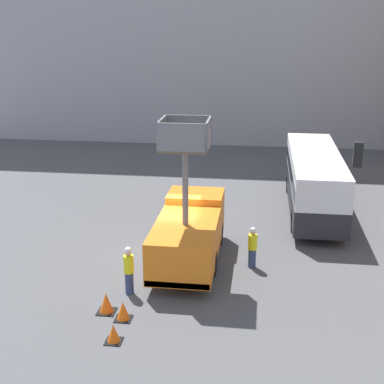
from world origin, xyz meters
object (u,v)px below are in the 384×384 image
Objects in this scene: traffic_cone_near_truck at (106,303)px; city_bus at (314,177)px; utility_truck at (189,230)px; traffic_cone_mid_road at (114,334)px; traffic_cone_far_side at (123,311)px; road_worker_directing at (252,247)px; road_worker_near_truck at (129,270)px.

city_bus is at bearing 55.89° from traffic_cone_near_truck.
utility_truck reaches higher than traffic_cone_mid_road.
city_bus is at bearing 59.13° from traffic_cone_far_side.
traffic_cone_far_side is (-4.33, -4.80, -0.58)m from road_worker_directing.
utility_truck is 6.59m from traffic_cone_mid_road.
road_worker_directing is 6.49m from traffic_cone_far_side.
road_worker_near_truck is 3.04× the size of traffic_cone_mid_road.
utility_truck is at bearing 144.27° from city_bus.
road_worker_near_truck is (-7.64, -10.52, -0.93)m from city_bus.
utility_truck is 2.75m from road_worker_directing.
road_worker_near_truck is at bearing 97.26° from traffic_cone_far_side.
road_worker_near_truck is 1.06× the size of road_worker_directing.
traffic_cone_near_truck is (-2.35, -4.51, -1.12)m from utility_truck.
traffic_cone_near_truck is at bearing 150.99° from traffic_cone_far_side.
road_worker_near_truck is 1.99m from traffic_cone_far_side.
road_worker_directing is 7.54m from traffic_cone_mid_road.
traffic_cone_near_truck is 1.93m from traffic_cone_mid_road.
traffic_cone_mid_road is (-4.29, -6.17, -0.60)m from road_worker_directing.
traffic_cone_mid_road is (0.76, -1.78, -0.05)m from traffic_cone_near_truck.
road_worker_directing is at bearing 159.86° from city_bus.
utility_truck is 3.61m from road_worker_near_truck.
traffic_cone_far_side is (0.72, -0.40, -0.03)m from traffic_cone_near_truck.
city_bus is 5.51× the size of road_worker_near_truck.
city_bus is 5.87× the size of road_worker_directing.
traffic_cone_far_side reaches higher than traffic_cone_mid_road.
traffic_cone_near_truck is (-0.48, -1.47, -0.62)m from road_worker_near_truck.
traffic_cone_mid_road is at bearing -88.26° from traffic_cone_far_side.
road_worker_directing is (2.69, -0.11, -0.58)m from utility_truck.
city_bus is (5.77, 7.48, 0.42)m from utility_truck.
city_bus reaches higher than traffic_cone_near_truck.
road_worker_directing is (4.57, 2.93, -0.07)m from road_worker_near_truck.
traffic_cone_near_truck is 1.10× the size of traffic_cone_far_side.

